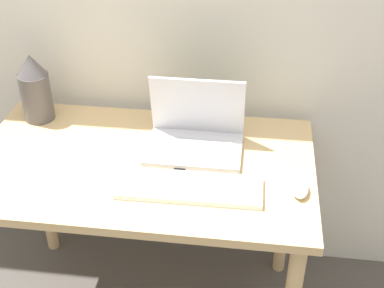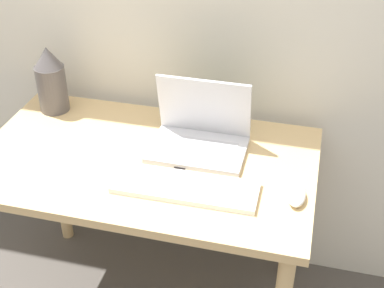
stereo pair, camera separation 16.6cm
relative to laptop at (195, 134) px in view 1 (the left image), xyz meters
name	(u,v)px [view 1 (the left image)]	position (x,y,z in m)	size (l,w,h in m)	color
desk	(144,185)	(-0.16, -0.11, -0.15)	(1.13, 0.66, 0.72)	tan
laptop	(195,134)	(0.00, 0.00, 0.00)	(0.32, 0.23, 0.24)	silver
keyboard	(190,187)	(0.01, -0.24, -0.04)	(0.45, 0.15, 0.02)	white
mouse	(300,187)	(0.35, -0.20, -0.04)	(0.05, 0.11, 0.03)	white
vase	(35,88)	(-0.60, 0.12, 0.07)	(0.11, 0.11, 0.25)	#514C4C
mp3_player	(181,165)	(-0.03, -0.12, -0.05)	(0.04, 0.05, 0.01)	black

